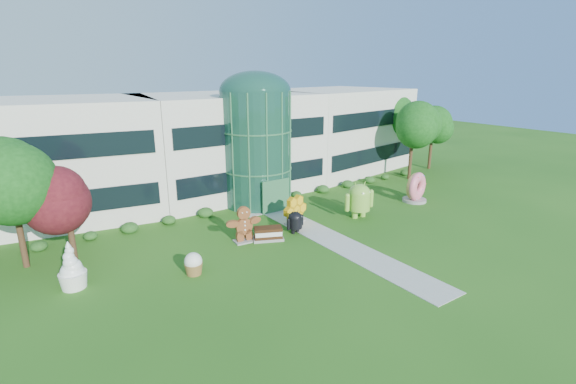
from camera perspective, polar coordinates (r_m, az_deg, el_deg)
ground at (r=28.50m, az=8.22°, el=-7.59°), size 140.00×140.00×0.00m
building at (r=41.64m, az=-8.52°, el=6.74°), size 46.00×15.00×9.30m
atrium at (r=36.37m, az=-4.34°, el=5.89°), size 6.00×6.00×9.80m
walkway at (r=29.86m, az=5.63°, el=-6.31°), size 2.40×20.00×0.04m
tree_red at (r=27.91m, az=-27.78°, el=-3.32°), size 4.00×4.00×6.00m
trees_backdrop at (r=37.36m, az=-5.09°, el=5.06°), size 52.00×8.00×8.40m
android_green at (r=33.87m, az=9.74°, el=-0.81°), size 3.06×2.21×3.25m
android_black at (r=30.43m, az=1.00°, el=-3.92°), size 1.82×1.37×1.89m
donut at (r=39.19m, az=17.02°, el=0.68°), size 2.85×1.80×2.74m
gingerbread at (r=28.90m, az=-6.05°, el=-4.38°), size 2.91×1.35×2.60m
ice_cream_sandwich at (r=29.35m, az=-2.73°, el=-5.71°), size 2.36×1.82×0.94m
honeycomb at (r=32.29m, az=0.97°, el=-2.60°), size 2.69×1.55×2.00m
froyo at (r=25.70m, az=-27.53°, el=-8.86°), size 2.09×2.09×2.71m
cupcake at (r=25.20m, az=-12.81°, el=-9.52°), size 1.49×1.49×1.34m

